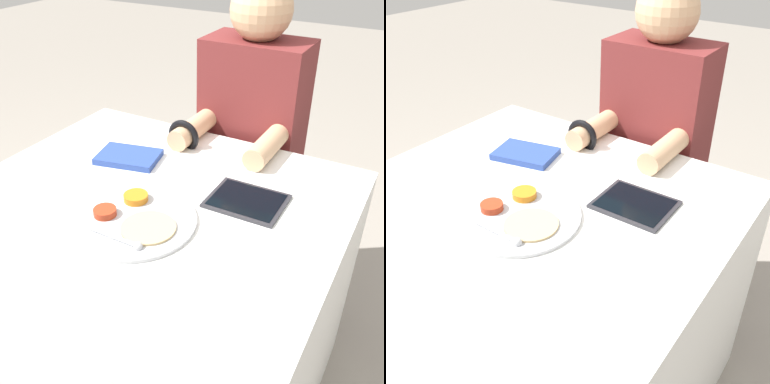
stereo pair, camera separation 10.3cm
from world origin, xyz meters
TOP-DOWN VIEW (x-y plane):
  - ground_plane at (0.00, 0.00)m, footprint 12.00×12.00m
  - dining_table at (0.00, 0.00)m, footprint 1.02×0.93m
  - thali_tray at (0.02, -0.09)m, footprint 0.31×0.31m
  - red_notebook at (-0.18, 0.17)m, footprint 0.21×0.17m
  - tablet_device at (0.23, 0.13)m, footprint 0.20×0.16m
  - person_diner at (0.05, 0.59)m, footprint 0.36×0.42m

SIDE VIEW (x-z plane):
  - ground_plane at x=0.00m, z-range 0.00..0.00m
  - dining_table at x=0.00m, z-range 0.00..0.77m
  - person_diner at x=0.05m, z-range -0.03..1.23m
  - tablet_device at x=0.23m, z-range 0.77..0.78m
  - thali_tray at x=0.02m, z-range 0.76..0.79m
  - red_notebook at x=-0.18m, z-range 0.77..0.79m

